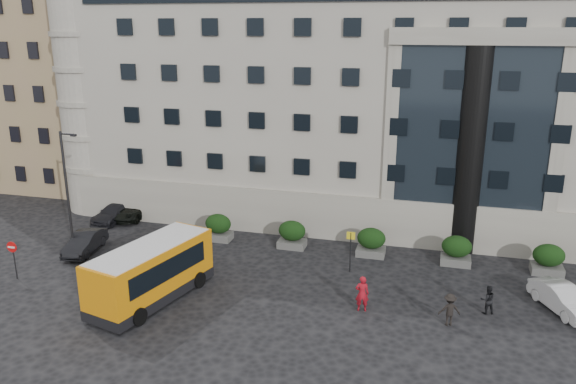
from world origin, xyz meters
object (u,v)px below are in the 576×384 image
Objects in this scene: hedge_e at (548,259)px; pedestrian_a at (362,294)px; no_entry_sign at (13,253)px; red_truck at (141,175)px; pedestrian_b at (488,300)px; hedge_b at (292,234)px; white_taxi at (563,299)px; hedge_d at (456,250)px; bus_stop_sign at (351,245)px; minibus at (151,270)px; parked_car_c at (115,213)px; pedestrian_c at (450,310)px; hedge_c at (371,242)px; hedge_a at (218,227)px; parked_car_b at (85,242)px; street_lamp at (68,189)px; parked_car_d at (136,208)px.

hedge_e is 12.36m from pedestrian_a.
no_entry_sign is 0.44× the size of red_truck.
hedge_e reaches higher than pedestrian_b.
hedge_b reaches higher than white_taxi.
hedge_e is (5.20, 0.00, 0.00)m from hedge_d.
bus_stop_sign is (-6.10, -2.80, 0.80)m from hedge_d.
minibus is (-20.93, -9.04, 0.78)m from hedge_e.
hedge_b is 0.42× the size of parked_car_c.
pedestrian_c is at bearing 163.95° from pedestrian_a.
hedge_e is 33.14m from red_truck.
red_truck is (-31.81, 9.27, 0.47)m from hedge_e.
pedestrian_a is at bearing -143.67° from hedge_e.
hedge_c is 0.45× the size of white_taxi.
pedestrian_c is (-1.88, -1.72, 0.07)m from pedestrian_b.
hedge_a is 0.73× the size of bus_stop_sign.
parked_car_c is 30.40m from white_taxi.
pedestrian_c is (5.66, -4.86, -0.90)m from bus_stop_sign.
white_taxi is at bearing -24.11° from hedge_c.
pedestrian_b reaches higher than white_taxi.
hedge_e is at bearing -0.02° from parked_car_b.
parked_car_d is (0.02, 7.63, -3.68)m from street_lamp.
no_entry_sign is at bearing -163.48° from hedge_e.
hedge_e reaches higher than parked_car_c.
street_lamp reaches higher than hedge_b.
parked_car_d reaches higher than parked_car_b.
no_entry_sign reaches higher than pedestrian_c.
parked_car_b is at bearing -81.14° from red_truck.
street_lamp reaches higher than bus_stop_sign.
pedestrian_a reaches higher than hedge_d.
white_taxi is 2.66× the size of pedestrian_b.
hedge_d is at bearing 11.53° from street_lamp.
no_entry_sign is at bearing -10.65° from pedestrian_b.
minibus reaches higher than pedestrian_c.
hedge_c is 5.20m from hedge_d.
no_entry_sign reaches higher than parked_car_b.
white_taxi is (29.79, 4.19, -0.98)m from no_entry_sign.
pedestrian_a is at bearing -123.02° from hedge_d.
hedge_e is at bearing 16.52° from no_entry_sign.
pedestrian_a is (19.84, 1.51, -0.70)m from no_entry_sign.
street_lamp is at bearing -170.52° from hedge_e.
bus_stop_sign is 19.01m from parked_car_c.
street_lamp is 14.70m from red_truck.
parked_car_c is at bearing -124.87° from parked_car_d.
red_truck reaches higher than pedestrian_b.
minibus is at bearing -139.36° from hedge_c.
minibus is at bearing -120.54° from hedge_b.
pedestrian_a is at bearing -34.05° from hedge_a.
bus_stop_sign is 0.63× the size of parked_car_b.
hedge_c is 19.27m from street_lamp.
hedge_c reaches higher than pedestrian_b.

